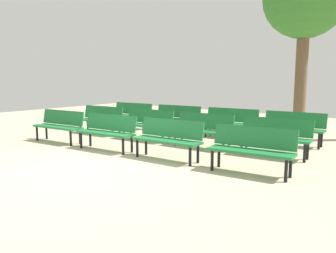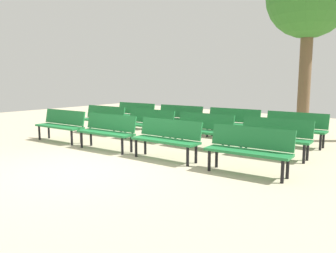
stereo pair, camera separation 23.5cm
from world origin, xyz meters
The scene contains 13 objects.
ground_plane centered at (0.00, 0.00, 0.00)m, with size 24.00×24.00×0.00m, color #BCAD8E.
bench_r0_c0 centered at (-2.86, 1.38, 0.50)m, with size 1.64×0.63×0.87m.
bench_r0_c1 centered at (-1.02, 1.50, 0.50)m, with size 1.64×0.63×0.87m.
bench_r0_c2 centered at (0.79, 1.67, 0.50)m, with size 1.63×0.58×0.87m.
bench_r0_c3 centered at (2.70, 1.78, 0.50)m, with size 1.64×0.65×0.87m.
bench_r1_c0 centered at (-3.02, 2.99, 0.50)m, with size 1.64×0.62×0.87m.
bench_r1_c1 centered at (-1.14, 3.12, 0.50)m, with size 1.63×0.60×0.87m.
bench_r1_c2 centered at (0.67, 3.23, 0.50)m, with size 1.62×0.57×0.87m.
bench_r1_c3 centered at (2.51, 3.39, 0.50)m, with size 1.64×0.64×0.87m.
bench_r2_c0 centered at (-3.20, 4.55, 0.50)m, with size 1.64×0.64×0.87m.
bench_r2_c1 centered at (-1.31, 4.73, 0.50)m, with size 1.64×0.65×0.87m.
bench_r2_c2 centered at (0.57, 4.90, 0.50)m, with size 1.64×0.65×0.87m.
bench_r2_c3 centered at (2.38, 5.01, 0.50)m, with size 1.63×0.59×0.87m.
Camera 2 is at (5.60, -4.02, 1.82)m, focal length 36.85 mm.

